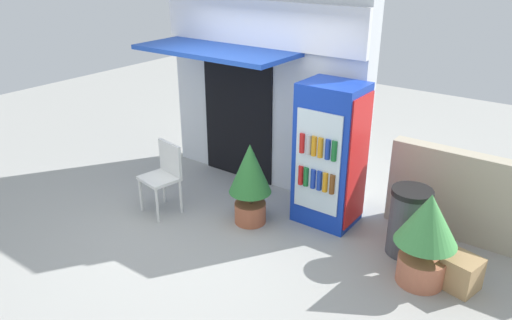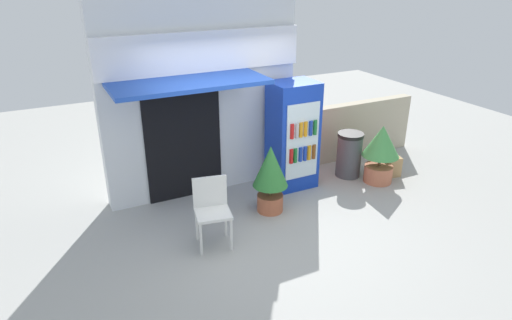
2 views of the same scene
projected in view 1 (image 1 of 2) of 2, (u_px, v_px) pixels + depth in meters
The scene contains 9 objects.
ground at pixel (204, 229), 6.07m from camera, with size 16.00×16.00×0.00m, color #A3A39E.
storefront_building at pixel (263, 76), 6.82m from camera, with size 3.14×1.25×3.06m.
drink_cooler at pixel (330, 155), 5.94m from camera, with size 0.75×0.65×1.79m.
plastic_chair at pixel (164, 172), 6.32m from camera, with size 0.52×0.49×0.93m.
potted_plant_near_shop at pixel (250, 177), 5.99m from camera, with size 0.53×0.53×1.06m.
potted_plant_curbside at pixel (427, 232), 4.88m from camera, with size 0.63×0.63×1.02m.
trash_bin at pixel (408, 222), 5.45m from camera, with size 0.45×0.45×0.80m.
stone_boundary_wall at pixel (494, 204), 5.53m from camera, with size 2.42×0.21×1.08m, color #B7AD93.
cardboard_box at pixel (461, 273), 4.95m from camera, with size 0.33×0.33×0.36m, color tan.
Camera 1 is at (3.61, -3.85, 3.20)m, focal length 34.32 mm.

